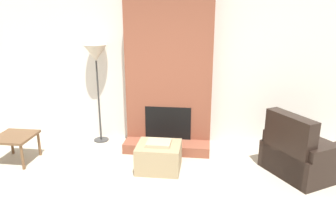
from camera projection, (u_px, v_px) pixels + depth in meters
name	position (u px, v px, depth m)	size (l,w,h in m)	color
wall_back	(171.00, 70.00, 5.78)	(8.34, 0.06, 2.60)	silver
fireplace	(169.00, 78.00, 5.58)	(1.46, 0.76, 2.60)	brown
ottoman	(159.00, 156.00, 4.95)	(0.65, 0.57, 0.46)	#998460
armchair	(302.00, 155.00, 4.81)	(1.31, 1.32, 0.95)	black
side_table	(15.00, 139.00, 5.16)	(0.57, 0.59, 0.44)	brown
floor_lamp_left	(96.00, 57.00, 5.63)	(0.41, 0.41, 1.76)	#333333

